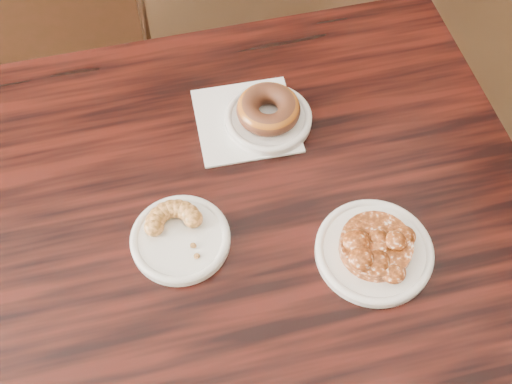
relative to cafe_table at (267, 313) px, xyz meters
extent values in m
plane|color=black|center=(-0.13, 0.03, -0.38)|extent=(5.00, 5.00, 0.00)
cube|color=black|center=(0.00, 0.00, 0.00)|extent=(0.84, 0.84, 0.75)
cube|color=white|center=(0.01, 0.19, 0.38)|extent=(0.17, 0.17, 0.00)
cylinder|color=white|center=(0.04, 0.18, 0.39)|extent=(0.14, 0.14, 0.01)
cylinder|color=white|center=(-0.14, 0.00, 0.38)|extent=(0.15, 0.15, 0.01)
cylinder|color=white|center=(0.13, -0.09, 0.38)|extent=(0.17, 0.17, 0.01)
torus|color=maroon|center=(0.04, 0.18, 0.41)|extent=(0.10, 0.10, 0.04)
camera|label=1|loc=(-0.14, -0.46, 1.21)|focal=45.00mm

